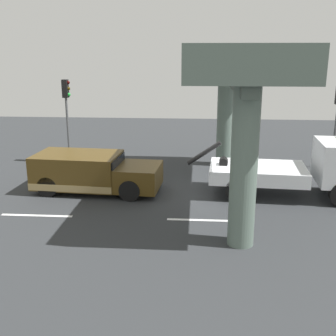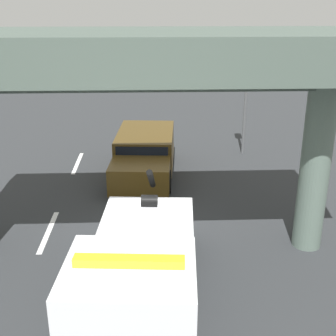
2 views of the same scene
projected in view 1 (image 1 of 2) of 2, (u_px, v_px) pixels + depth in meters
ground_plane at (203, 194)px, 17.24m from camera, size 60.00×40.00×0.10m
lane_stripe_west at (37, 215)px, 14.88m from camera, size 2.60×0.16×0.01m
lane_stripe_mid at (204, 220)px, 14.46m from camera, size 2.60×0.16×0.01m
tow_truck_white at (307, 168)px, 16.56m from camera, size 7.32×2.82×2.46m
towed_van_green at (92, 173)px, 17.34m from camera, size 5.34×2.54×1.58m
overpass_structure at (235, 71)px, 15.81m from camera, size 3.60×11.28×5.88m
traffic_light_near at (67, 103)px, 21.09m from camera, size 0.39×0.32×4.33m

